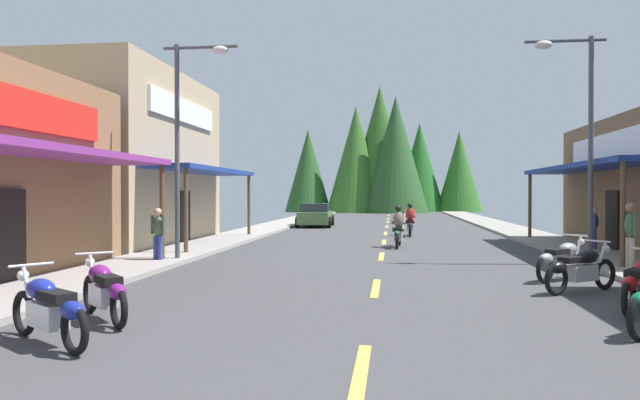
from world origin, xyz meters
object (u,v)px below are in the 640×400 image
Objects in this scene: motorcycle_parked_left_3 at (104,290)px; motorcycle_parked_right_5 at (563,259)px; motorcycle_parked_left_2 at (49,308)px; streetlamp_right at (578,117)px; rider_cruising_lead at (398,230)px; pedestrian_waiting at (158,232)px; rider_cruising_trailing at (410,222)px; pedestrian_by_shop at (630,232)px; motorcycle_parked_right_4 at (580,268)px; pedestrian_browsing at (594,227)px; streetlamp_left at (188,120)px; parked_car_curbside at (315,215)px.

motorcycle_parked_right_5 is at bearing -100.91° from motorcycle_parked_left_3.
motorcycle_parked_right_5 and motorcycle_parked_left_2 have the same top height.
streetlamp_right reaches higher than rider_cruising_lead.
motorcycle_parked_left_2 is 1.15× the size of pedestrian_waiting.
rider_cruising_lead is 1.00× the size of rider_cruising_trailing.
pedestrian_by_shop is (0.77, -1.66, -3.14)m from streetlamp_right.
motorcycle_parked_left_3 is at bearing 167.52° from motorcycle_parked_right_4.
rider_cruising_trailing is at bearing -33.93° from pedestrian_browsing.
rider_cruising_trailing is at bearing 64.37° from motorcycle_parked_right_4.
motorcycle_parked_right_4 and motorcycle_parked_right_5 have the same top height.
motorcycle_parked_right_4 is 0.98× the size of motorcycle_parked_left_2.
streetlamp_left is 19.03m from parked_car_curbside.
pedestrian_browsing is (2.93, 6.87, 0.39)m from motorcycle_parked_right_5.
streetlamp_left is at bearing 121.24° from motorcycle_parked_right_5.
motorcycle_parked_right_5 is 8.73m from rider_cruising_lead.
motorcycle_parked_left_3 is at bearing 164.99° from rider_cruising_trailing.
motorcycle_parked_right_5 is at bearing 49.71° from motorcycle_parked_right_4.
streetlamp_left is 13.83m from pedestrian_browsing.
motorcycle_parked_right_5 is 10.80m from motorcycle_parked_left_2.
streetlamp_right is 3.63m from pedestrian_by_shop.
rider_cruising_lead is 1.35× the size of pedestrian_waiting.
rider_cruising_trailing is at bearing 57.74° from motorcycle_parked_right_5.
pedestrian_by_shop is (2.09, 1.64, 0.55)m from motorcycle_parked_right_5.
streetlamp_left is at bearing -175.52° from streetlamp_right.
pedestrian_by_shop reaches higher than rider_cruising_lead.
streetlamp_left is at bearing 150.03° from rider_cruising_trailing.
motorcycle_parked_right_5 is 22.75m from parked_car_curbside.
rider_cruising_trailing reaches higher than motorcycle_parked_right_5.
motorcycle_parked_left_3 is at bearing 29.62° from pedestrian_by_shop.
motorcycle_parked_right_4 is at bearing 98.13° from pedestrian_waiting.
parked_car_curbside is at bearing 86.14° from streetlamp_left.
parked_car_curbside is at bearing 118.89° from streetlamp_right.
motorcycle_parked_left_2 is at bearing 65.84° from pedestrian_browsing.
streetlamp_left is at bearing 34.62° from pedestrian_browsing.
streetlamp_right is 3.60× the size of motorcycle_parked_right_4.
rider_cruising_lead is at bearing -73.26° from motorcycle_parked_left_2.
motorcycle_parked_left_3 is 0.92× the size of pedestrian_by_shop.
streetlamp_left is at bearing 173.83° from parked_car_curbside.
pedestrian_browsing reaches higher than motorcycle_parked_right_4.
streetlamp_left reaches higher than pedestrian_waiting.
rider_cruising_lead is 5.95m from rider_cruising_trailing.
motorcycle_parked_right_5 is at bearing -151.37° from rider_cruising_lead.
streetlamp_right is 12.34m from pedestrian_waiting.
pedestrian_by_shop is (10.45, 8.46, 0.55)m from motorcycle_parked_left_2.
rider_cruising_trailing is at bearing -58.83° from motorcycle_parked_left_3.
motorcycle_parked_left_2 is 0.85× the size of rider_cruising_trailing.
streetlamp_left is 3.90× the size of motorcycle_parked_left_3.
streetlamp_left is 3.48× the size of motorcycle_parked_left_2.
motorcycle_parked_left_2 is 9.07m from pedestrian_waiting.
pedestrian_browsing is at bearing 19.29° from streetlamp_left.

